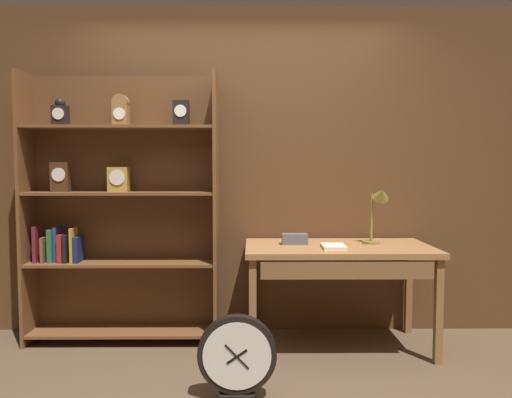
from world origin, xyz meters
The scene contains 7 objects.
back_wood_panel centered at (0.00, 1.39, 1.30)m, with size 4.80×0.05×2.60m, color brown.
bookshelf centered at (-0.94, 1.12, 1.00)m, with size 1.44×0.31×2.03m.
workbench centered at (0.71, 0.94, 0.68)m, with size 1.35×0.74×0.76m.
desk_lamp centered at (1.02, 1.01, 1.05)m, with size 0.18×0.19×0.45m.
toolbox_small centered at (0.40, 1.02, 0.80)m, with size 0.19×0.10×0.08m, color #595960.
open_repair_manual centered at (0.65, 0.83, 0.77)m, with size 0.16×0.22×0.03m, color silver.
round_clock_large centered at (-0.01, 0.13, 0.25)m, with size 0.45×0.11×0.49m.
Camera 1 is at (0.08, -2.60, 1.33)m, focal length 34.47 mm.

